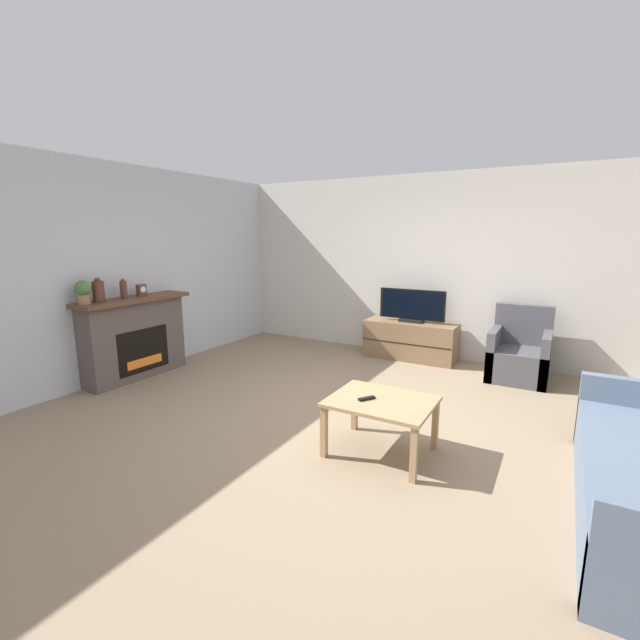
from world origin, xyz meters
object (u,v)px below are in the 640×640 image
potted_plant (83,291)px  fireplace (135,337)px  mantel_vase_left (98,291)px  tv (412,307)px  mantel_clock (141,290)px  mantel_vase_centre_left (123,289)px  armchair (519,356)px  remote (367,398)px  tv_stand (410,340)px  coffee_table (381,407)px

potted_plant → fireplace: bearing=91.5°
mantel_vase_left → tv: bearing=47.3°
mantel_clock → potted_plant: (-0.00, -0.76, 0.08)m
mantel_vase_centre_left → armchair: size_ratio=0.27×
remote → tv_stand: bearing=134.9°
potted_plant → tv: potted_plant is taller
fireplace → mantel_vase_left: mantel_vase_left is taller
mantel_clock → remote: mantel_clock is taller
remote → potted_plant: bearing=-141.4°
mantel_vase_left → potted_plant: (0.00, -0.18, 0.02)m
fireplace → mantel_clock: (0.02, 0.15, 0.59)m
coffee_table → mantel_vase_left: bearing=-177.4°
tv → coffee_table: bearing=-76.7°
potted_plant → armchair: (4.30, 3.02, -0.90)m
tv_stand → remote: size_ratio=9.11×
tv → armchair: bearing=-7.3°
tv_stand → mantel_vase_left: bearing=-132.7°
tv_stand → coffee_table: 2.96m
mantel_vase_centre_left → tv: 3.91m
mantel_vase_centre_left → potted_plant: 0.51m
tv → tv_stand: bearing=90.0°
fireplace → tv_stand: bearing=42.7°
armchair → remote: armchair is taller
tv_stand → armchair: armchair is taller
mantel_vase_left → coffee_table: size_ratio=0.34×
fireplace → potted_plant: bearing=-88.5°
fireplace → potted_plant: size_ratio=5.37×
tv → coffee_table: size_ratio=1.16×
potted_plant → mantel_vase_centre_left: bearing=90.0°
mantel_vase_left → tv: mantel_vase_left is taller
fireplace → tv: 3.84m
mantel_vase_centre_left → potted_plant: (0.00, -0.51, 0.04)m
armchair → mantel_vase_left: bearing=-146.5°
mantel_vase_centre_left → tv_stand: (2.80, 2.71, -0.89)m
armchair → tv_stand: bearing=172.6°
mantel_vase_left → potted_plant: size_ratio=1.06×
tv → coffee_table: (0.68, -2.88, -0.37)m
mantel_clock → armchair: 4.92m
remote → coffee_table: bearing=62.8°
mantel_clock → coffee_table: mantel_clock is taller
mantel_vase_centre_left → tv_stand: 3.99m
fireplace → coffee_table: size_ratio=1.73×
mantel_vase_left → fireplace: bearing=92.2°
tv → fireplace: bearing=-137.3°
fireplace → tv: fireplace is taller
mantel_vase_centre_left → coffee_table: bearing=-2.8°
mantel_clock → fireplace: bearing=-96.8°
potted_plant → coffee_table: 3.58m
remote → mantel_vase_left: bearing=-144.5°
mantel_vase_centre_left → remote: 3.44m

